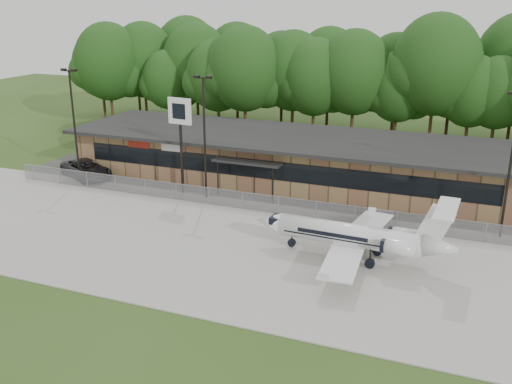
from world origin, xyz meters
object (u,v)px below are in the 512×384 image
at_px(terminal, 291,157).
at_px(business_jet, 356,237).
at_px(suv, 87,169).
at_px(pole_sign, 180,121).

distance_m(terminal, business_jet, 17.44).
height_order(suv, pole_sign, pole_sign).
distance_m(business_jet, pole_sign, 18.92).
bearing_deg(suv, business_jet, -81.24).
relative_size(terminal, business_jet, 3.11).
bearing_deg(business_jet, terminal, 124.59).
xyz_separation_m(terminal, suv, (-18.00, -6.37, -1.33)).
relative_size(terminal, suv, 6.73).
height_order(terminal, suv, terminal).
distance_m(business_jet, suv, 28.56).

